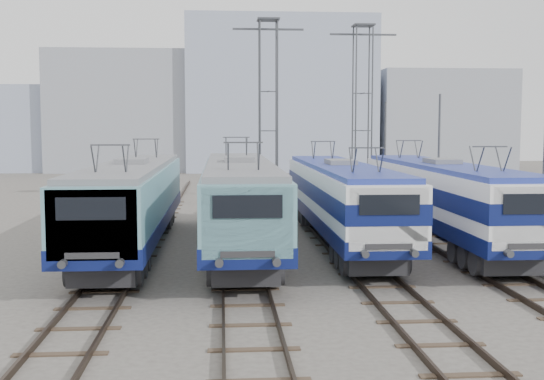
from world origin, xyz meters
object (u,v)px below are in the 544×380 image
(locomotive_far_left, at_px, (132,198))
(mast_front, at_px, (544,176))
(catenary_tower_west, at_px, (268,105))
(locomotive_far_right, at_px, (443,194))
(locomotive_center_left, at_px, (239,197))
(catenary_tower_east, at_px, (362,106))
(mast_mid, at_px, (439,160))
(mast_rear, at_px, (385,152))
(locomotive_center_right, at_px, (341,195))

(locomotive_far_left, distance_m, mast_front, 16.20)
(catenary_tower_west, bearing_deg, locomotive_far_right, -64.81)
(locomotive_far_right, xyz_separation_m, catenary_tower_west, (-6.75, 14.35, 4.36))
(locomotive_center_left, height_order, locomotive_far_right, locomotive_center_left)
(catenary_tower_east, bearing_deg, mast_mid, -78.14)
(locomotive_far_right, height_order, mast_mid, mast_mid)
(mast_rear, bearing_deg, catenary_tower_west, -155.06)
(locomotive_far_right, bearing_deg, mast_rear, 84.24)
(locomotive_far_left, xyz_separation_m, catenary_tower_west, (6.75, 14.96, 4.36))
(mast_mid, bearing_deg, locomotive_far_left, -155.61)
(locomotive_far_left, distance_m, catenary_tower_west, 16.98)
(locomotive_far_left, relative_size, mast_front, 2.61)
(catenary_tower_west, bearing_deg, mast_rear, 24.94)
(locomotive_center_left, height_order, catenary_tower_west, catenary_tower_west)
(locomotive_far_left, distance_m, catenary_tower_east, 21.96)
(catenary_tower_west, height_order, catenary_tower_east, same)
(locomotive_far_right, distance_m, catenary_tower_east, 16.93)
(locomotive_center_left, bearing_deg, mast_front, -24.55)
(locomotive_far_right, relative_size, mast_front, 2.56)
(catenary_tower_west, bearing_deg, mast_front, -66.73)
(locomotive_center_right, xyz_separation_m, mast_front, (6.35, -5.89, 1.23))
(locomotive_center_right, relative_size, mast_mid, 2.53)
(catenary_tower_east, height_order, mast_mid, catenary_tower_east)
(locomotive_center_right, xyz_separation_m, mast_mid, (6.35, 6.11, 1.23))
(locomotive_far_left, height_order, mast_mid, mast_mid)
(mast_front, bearing_deg, mast_rear, 90.00)
(locomotive_far_left, height_order, mast_front, mast_front)
(locomotive_center_right, xyz_separation_m, locomotive_far_right, (4.50, -0.24, 0.02))
(locomotive_far_left, relative_size, catenary_tower_west, 1.53)
(mast_mid, bearing_deg, catenary_tower_west, 137.07)
(locomotive_center_left, xyz_separation_m, mast_mid, (10.85, 7.04, 1.18))
(locomotive_center_left, xyz_separation_m, catenary_tower_west, (2.25, 15.04, 4.33))
(locomotive_center_left, bearing_deg, locomotive_far_left, 178.96)
(mast_mid, bearing_deg, catenary_tower_east, 101.86)
(locomotive_center_right, height_order, catenary_tower_east, catenary_tower_east)
(locomotive_center_right, bearing_deg, locomotive_center_left, -168.32)
(catenary_tower_west, distance_m, mast_front, 22.00)
(locomotive_center_right, xyz_separation_m, mast_rear, (6.35, 18.11, 1.23))
(locomotive_center_left, bearing_deg, mast_rear, 60.33)
(locomotive_far_right, bearing_deg, catenary_tower_east, 90.88)
(locomotive_center_left, height_order, mast_rear, mast_rear)
(catenary_tower_west, xyz_separation_m, mast_rear, (8.60, 4.00, -3.14))
(catenary_tower_east, height_order, mast_rear, catenary_tower_east)
(locomotive_far_left, height_order, catenary_tower_west, catenary_tower_west)
(locomotive_center_right, distance_m, mast_rear, 19.23)
(locomotive_far_left, relative_size, mast_rear, 2.61)
(locomotive_far_right, bearing_deg, catenary_tower_west, 115.19)
(locomotive_far_right, distance_m, mast_rear, 18.49)
(locomotive_far_right, bearing_deg, locomotive_far_left, -177.42)
(mast_front, height_order, mast_rear, same)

